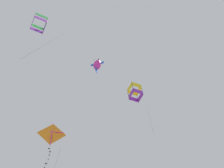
{
  "coord_description": "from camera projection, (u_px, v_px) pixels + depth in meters",
  "views": [
    {
      "loc": [
        8.23,
        -12.0,
        11.36
      ],
      "look_at": [
        -1.32,
        0.17,
        27.04
      ],
      "focal_mm": 43.68,
      "sensor_mm": 36.0,
      "label": 1
    }
  ],
  "objects": [
    {
      "name": "kite_diamond_highest",
      "position": [
        52.0,
        134.0,
        21.96
      ],
      "size": [
        1.94,
        1.8,
        6.83
      ],
      "rotation": [
        0.28,
        0.0,
        4.2
      ],
      "color": "orange"
    },
    {
      "name": "kite_fish_far_centre",
      "position": [
        97.0,
        65.0,
        23.02
      ],
      "size": [
        1.12,
        0.93,
        1.71
      ],
      "rotation": [
        0.16,
        0.0,
        3.49
      ],
      "color": "#DB2D93"
    },
    {
      "name": "kite_box_near_right",
      "position": [
        39.0,
        23.0,
        23.35
      ],
      "size": [
        3.1,
        3.19,
        8.81
      ],
      "rotation": [
        0.34,
        0.0,
        4.28
      ],
      "color": "green"
    },
    {
      "name": "kite_box_low_drifter",
      "position": [
        135.0,
        92.0,
        23.76
      ],
      "size": [
        2.19,
        2.0,
        6.29
      ],
      "rotation": [
        0.16,
        0.0,
        4.22
      ],
      "color": "yellow"
    }
  ]
}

